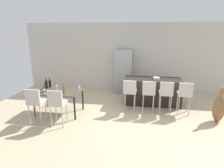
# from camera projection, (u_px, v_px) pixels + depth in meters

# --- Properties ---
(ground_plane) EXTENTS (10.00, 10.00, 0.00)m
(ground_plane) POSITION_uv_depth(u_px,v_px,m) (134.00, 116.00, 5.68)
(ground_plane) COLOR #C6B28E
(back_wall) EXTENTS (10.00, 0.12, 2.90)m
(back_wall) POSITION_uv_depth(u_px,v_px,m) (138.00, 58.00, 7.87)
(back_wall) COLOR beige
(back_wall) RESTS_ON ground_plane
(kitchen_island) EXTENTS (1.97, 0.81, 0.92)m
(kitchen_island) POSITION_uv_depth(u_px,v_px,m) (152.00, 91.00, 6.56)
(kitchen_island) COLOR black
(kitchen_island) RESTS_ON ground_plane
(bar_chair_left) EXTENTS (0.42, 0.42, 1.05)m
(bar_chair_left) POSITION_uv_depth(u_px,v_px,m) (130.00, 91.00, 5.86)
(bar_chair_left) COLOR beige
(bar_chair_left) RESTS_ON ground_plane
(bar_chair_middle) EXTENTS (0.42, 0.42, 1.05)m
(bar_chair_middle) POSITION_uv_depth(u_px,v_px,m) (149.00, 91.00, 5.77)
(bar_chair_middle) COLOR beige
(bar_chair_middle) RESTS_ON ground_plane
(bar_chair_right) EXTENTS (0.41, 0.41, 1.05)m
(bar_chair_right) POSITION_uv_depth(u_px,v_px,m) (166.00, 92.00, 5.69)
(bar_chair_right) COLOR beige
(bar_chair_right) RESTS_ON ground_plane
(bar_chair_far) EXTENTS (0.42, 0.42, 1.05)m
(bar_chair_far) POSITION_uv_depth(u_px,v_px,m) (185.00, 93.00, 5.61)
(bar_chair_far) COLOR beige
(bar_chair_far) RESTS_ON ground_plane
(dining_table) EXTENTS (1.40, 0.89, 0.74)m
(dining_table) POSITION_uv_depth(u_px,v_px,m) (59.00, 93.00, 5.70)
(dining_table) COLOR #4C4238
(dining_table) RESTS_ON ground_plane
(dining_chair_near) EXTENTS (0.42, 0.42, 1.05)m
(dining_chair_near) POSITION_uv_depth(u_px,v_px,m) (35.00, 101.00, 4.98)
(dining_chair_near) COLOR beige
(dining_chair_near) RESTS_ON ground_plane
(dining_chair_far) EXTENTS (0.41, 0.41, 1.05)m
(dining_chair_far) POSITION_uv_depth(u_px,v_px,m) (57.00, 102.00, 4.88)
(dining_chair_far) COLOR beige
(dining_chair_far) RESTS_ON ground_plane
(wine_bottle_near) EXTENTS (0.08, 0.08, 0.35)m
(wine_bottle_near) POSITION_uv_depth(u_px,v_px,m) (46.00, 84.00, 5.91)
(wine_bottle_near) COLOR black
(wine_bottle_near) RESTS_ON dining_table
(wine_bottle_end) EXTENTS (0.07, 0.07, 0.31)m
(wine_bottle_end) POSITION_uv_depth(u_px,v_px,m) (50.00, 84.00, 6.05)
(wine_bottle_end) COLOR black
(wine_bottle_end) RESTS_ON dining_table
(wine_bottle_left) EXTENTS (0.07, 0.07, 0.28)m
(wine_bottle_left) POSITION_uv_depth(u_px,v_px,m) (45.00, 88.00, 5.56)
(wine_bottle_left) COLOR #471E19
(wine_bottle_left) RESTS_ON dining_table
(wine_bottle_far) EXTENTS (0.06, 0.06, 0.27)m
(wine_bottle_far) POSITION_uv_depth(u_px,v_px,m) (64.00, 89.00, 5.49)
(wine_bottle_far) COLOR brown
(wine_bottle_far) RESTS_ON dining_table
(wine_glass_middle) EXTENTS (0.07, 0.07, 0.17)m
(wine_glass_middle) POSITION_uv_depth(u_px,v_px,m) (44.00, 89.00, 5.44)
(wine_glass_middle) COLOR silver
(wine_glass_middle) RESTS_ON dining_table
(wine_glass_right) EXTENTS (0.07, 0.07, 0.17)m
(wine_glass_right) POSITION_uv_depth(u_px,v_px,m) (79.00, 86.00, 5.75)
(wine_glass_right) COLOR silver
(wine_glass_right) RESTS_ON dining_table
(wine_glass_corner) EXTENTS (0.07, 0.07, 0.17)m
(wine_glass_corner) POSITION_uv_depth(u_px,v_px,m) (56.00, 85.00, 5.84)
(wine_glass_corner) COLOR silver
(wine_glass_corner) RESTS_ON dining_table
(refrigerator) EXTENTS (0.72, 0.68, 1.84)m
(refrigerator) POSITION_uv_depth(u_px,v_px,m) (123.00, 71.00, 7.68)
(refrigerator) COLOR #939699
(refrigerator) RESTS_ON ground_plane
(fruit_bowl) EXTENTS (0.23, 0.23, 0.07)m
(fruit_bowl) POSITION_uv_depth(u_px,v_px,m) (156.00, 78.00, 6.37)
(fruit_bowl) COLOR beige
(fruit_bowl) RESTS_ON kitchen_island
(floor_vase) EXTENTS (0.33, 0.33, 1.02)m
(floor_vase) POSITION_uv_depth(u_px,v_px,m) (219.00, 108.00, 5.20)
(floor_vase) COLOR brown
(floor_vase) RESTS_ON ground_plane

